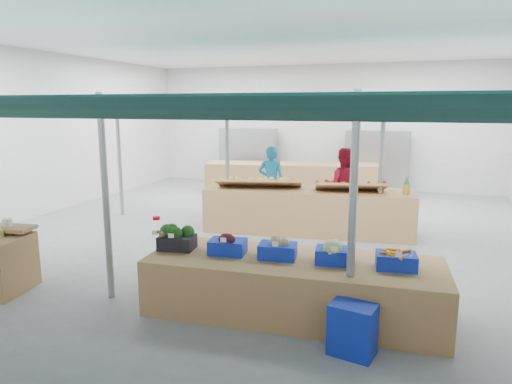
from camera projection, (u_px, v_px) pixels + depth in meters
floor at (261, 233)px, 10.20m from camera, size 13.00×13.00×0.00m
hall at (280, 113)px, 11.05m from camera, size 13.00×13.00×13.00m
pole_grid at (269, 164)px, 8.00m from camera, size 10.00×4.60×3.00m
awnings at (270, 108)px, 7.82m from camera, size 9.50×7.08×0.30m
back_shelving_left at (248, 157)px, 16.39m from camera, size 2.00×0.50×2.00m
back_shelving_right at (377, 162)px, 14.94m from camera, size 2.00×0.50×2.00m
veg_counter at (293, 286)px, 6.22m from camera, size 4.05×1.58×0.77m
fruit_counter at (308, 211)px, 10.21m from camera, size 4.68×1.63×0.98m
far_counter at (292, 179)px, 14.69m from camera, size 5.63×2.21×0.99m
crate_stack at (353, 329)px, 5.19m from camera, size 0.56×0.44×0.60m
vendor_left at (271, 182)px, 11.54m from camera, size 0.72×0.52×1.83m
vendor_right at (343, 186)px, 10.96m from camera, size 0.97×0.80×1.83m
crate_broccoli at (177, 238)px, 6.57m from camera, size 0.54×0.43×0.35m
crate_beets at (228, 244)px, 6.37m from camera, size 0.54×0.43×0.29m
crate_celeriac at (278, 248)px, 6.18m from camera, size 0.54×0.43×0.31m
crate_cabbage at (335, 251)px, 5.98m from camera, size 0.54×0.43×0.35m
crate_carrots at (396, 260)px, 5.78m from camera, size 0.54×0.43×0.29m
sparrow at (161, 234)px, 6.47m from camera, size 0.12×0.09×0.11m
pole_ribbon at (156, 219)px, 7.05m from camera, size 0.12×0.12×0.28m
apple_heap_yellow at (259, 181)px, 10.21m from camera, size 2.01×1.13×0.27m
apple_heap_red at (351, 184)px, 9.79m from camera, size 1.62×1.04×0.27m
pineapple at (407, 186)px, 9.54m from camera, size 0.14×0.14×0.39m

